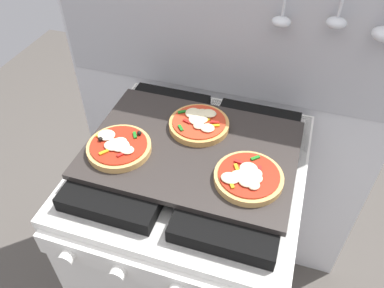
% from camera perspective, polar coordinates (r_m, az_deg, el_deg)
% --- Properties ---
extents(kitchen_backsplash, '(1.10, 0.09, 1.55)m').
position_cam_1_polar(kitchen_backsplash, '(1.32, 4.54, 4.99)').
color(kitchen_backsplash, silver).
rests_on(kitchen_backsplash, ground_plane).
extents(stove, '(0.60, 0.64, 0.90)m').
position_cam_1_polar(stove, '(1.35, -0.02, -14.93)').
color(stove, white).
rests_on(stove, ground_plane).
extents(baking_tray, '(0.54, 0.38, 0.02)m').
position_cam_1_polar(baking_tray, '(1.00, -0.00, -0.76)').
color(baking_tray, '#2D2826').
rests_on(baking_tray, stove).
extents(pizza_left, '(0.16, 0.16, 0.03)m').
position_cam_1_polar(pizza_left, '(0.99, -10.91, -0.40)').
color(pizza_left, tan).
rests_on(pizza_left, baking_tray).
extents(pizza_right, '(0.16, 0.16, 0.03)m').
position_cam_1_polar(pizza_right, '(0.91, 8.40, -4.90)').
color(pizza_right, tan).
rests_on(pizza_right, baking_tray).
extents(pizza_center, '(0.16, 0.16, 0.03)m').
position_cam_1_polar(pizza_center, '(1.04, 1.08, 3.14)').
color(pizza_center, tan).
rests_on(pizza_center, baking_tray).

